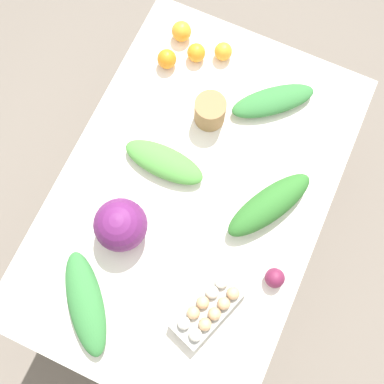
# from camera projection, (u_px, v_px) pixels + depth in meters

# --- Properties ---
(ground_plane) EXTENTS (8.00, 8.00, 0.00)m
(ground_plane) POSITION_uv_depth(u_px,v_px,m) (192.00, 226.00, 2.30)
(ground_plane) COLOR #70665B
(dining_table) EXTENTS (1.46, 0.97, 0.73)m
(dining_table) POSITION_uv_depth(u_px,v_px,m) (192.00, 199.00, 1.68)
(dining_table) COLOR silver
(dining_table) RESTS_ON ground_plane
(cabbage_purple) EXTENTS (0.19, 0.19, 0.19)m
(cabbage_purple) POSITION_uv_depth(u_px,v_px,m) (121.00, 225.00, 1.47)
(cabbage_purple) COLOR #601E5B
(cabbage_purple) RESTS_ON dining_table
(egg_carton) EXTENTS (0.29, 0.20, 0.09)m
(egg_carton) POSITION_uv_depth(u_px,v_px,m) (208.00, 308.00, 1.45)
(egg_carton) COLOR #A8A8A3
(egg_carton) RESTS_ON dining_table
(paper_bag) EXTENTS (0.12, 0.12, 0.12)m
(paper_bag) POSITION_uv_depth(u_px,v_px,m) (210.00, 111.00, 1.61)
(paper_bag) COLOR #997047
(paper_bag) RESTS_ON dining_table
(greens_bunch_scallion) EXTENTS (0.30, 0.32, 0.06)m
(greens_bunch_scallion) POSITION_uv_depth(u_px,v_px,m) (273.00, 101.00, 1.65)
(greens_bunch_scallion) COLOR #337538
(greens_bunch_scallion) RESTS_ON dining_table
(greens_bunch_kale) EXTENTS (0.37, 0.28, 0.10)m
(greens_bunch_kale) POSITION_uv_depth(u_px,v_px,m) (269.00, 205.00, 1.53)
(greens_bunch_kale) COLOR #2D6B28
(greens_bunch_kale) RESTS_ON dining_table
(greens_bunch_chard) EXTENTS (0.13, 0.32, 0.07)m
(greens_bunch_chard) POSITION_uv_depth(u_px,v_px,m) (164.00, 162.00, 1.59)
(greens_bunch_chard) COLOR #4C933D
(greens_bunch_chard) RESTS_ON dining_table
(greens_bunch_dandelion) EXTENTS (0.35, 0.33, 0.08)m
(greens_bunch_dandelion) POSITION_uv_depth(u_px,v_px,m) (86.00, 303.00, 1.46)
(greens_bunch_dandelion) COLOR #337538
(greens_bunch_dandelion) RESTS_ON dining_table
(beet_root) EXTENTS (0.07, 0.07, 0.07)m
(beet_root) POSITION_uv_depth(u_px,v_px,m) (275.00, 278.00, 1.48)
(beet_root) COLOR maroon
(beet_root) RESTS_ON dining_table
(orange_0) EXTENTS (0.07, 0.07, 0.07)m
(orange_0) POSITION_uv_depth(u_px,v_px,m) (223.00, 51.00, 1.70)
(orange_0) COLOR orange
(orange_0) RESTS_ON dining_table
(orange_1) EXTENTS (0.07, 0.07, 0.07)m
(orange_1) POSITION_uv_depth(u_px,v_px,m) (196.00, 53.00, 1.70)
(orange_1) COLOR orange
(orange_1) RESTS_ON dining_table
(orange_2) EXTENTS (0.08, 0.08, 0.08)m
(orange_2) POSITION_uv_depth(u_px,v_px,m) (167.00, 59.00, 1.69)
(orange_2) COLOR orange
(orange_2) RESTS_ON dining_table
(orange_3) EXTENTS (0.08, 0.08, 0.08)m
(orange_3) POSITION_uv_depth(u_px,v_px,m) (181.00, 31.00, 1.72)
(orange_3) COLOR orange
(orange_3) RESTS_ON dining_table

